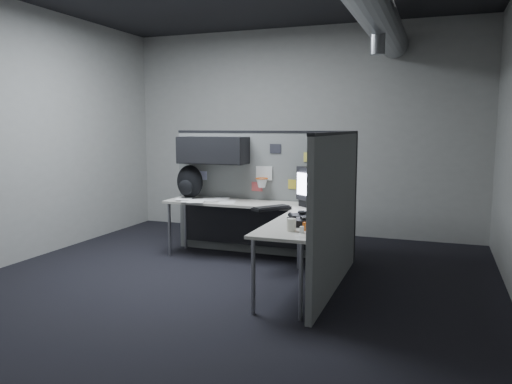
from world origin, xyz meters
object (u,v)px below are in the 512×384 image
at_px(keyboard, 271,208).
at_px(backpack, 189,182).
at_px(desk, 264,217).
at_px(monitor, 321,186).
at_px(phone, 299,221).

relative_size(keyboard, backpack, 1.06).
xyz_separation_m(desk, monitor, (0.62, 0.27, 0.36)).
height_order(desk, backpack, backpack).
bearing_deg(monitor, keyboard, -145.86).
xyz_separation_m(desk, keyboard, (0.14, -0.15, 0.14)).
height_order(desk, keyboard, keyboard).
xyz_separation_m(keyboard, backpack, (-1.32, 0.50, 0.20)).
xyz_separation_m(keyboard, phone, (0.54, -0.77, 0.02)).
relative_size(desk, keyboard, 4.93).
relative_size(desk, phone, 7.69).
bearing_deg(keyboard, phone, -63.51).
height_order(monitor, keyboard, monitor).
height_order(phone, backpack, backpack).
relative_size(keyboard, phone, 1.56).
relative_size(monitor, phone, 1.96).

